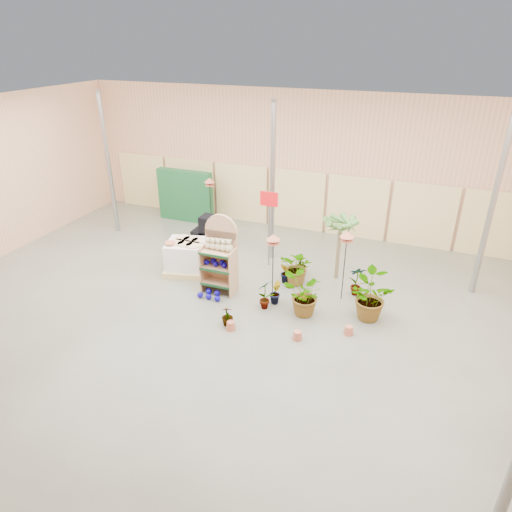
{
  "coord_description": "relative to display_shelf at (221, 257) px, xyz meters",
  "views": [
    {
      "loc": [
        4.04,
        -7.99,
        6.02
      ],
      "look_at": [
        0.3,
        1.5,
        1.0
      ],
      "focal_mm": 32.0,
      "sensor_mm": 36.0,
      "label": 1
    }
  ],
  "objects": [
    {
      "name": "room",
      "position": [
        0.57,
        -0.35,
        1.28
      ],
      "size": [
        15.2,
        12.1,
        4.7
      ],
      "color": "#58584B",
      "rests_on": "ground"
    },
    {
      "name": "display_shelf",
      "position": [
        0.0,
        0.0,
        0.0
      ],
      "size": [
        0.86,
        0.55,
        2.04
      ],
      "rotation": [
        0.0,
        0.0,
        0.02
      ],
      "color": "#A97E5B",
      "rests_on": "ground"
    },
    {
      "name": "teddy_bears",
      "position": [
        0.03,
        -0.1,
        0.36
      ],
      "size": [
        0.76,
        0.21,
        0.33
      ],
      "color": "tan",
      "rests_on": "display_shelf"
    },
    {
      "name": "gazing_balls_shelf",
      "position": [
        -0.0,
        -0.11,
        -0.13
      ],
      "size": [
        0.75,
        0.26,
        0.14
      ],
      "color": "#0B048B",
      "rests_on": "display_shelf"
    },
    {
      "name": "gazing_balls_floor",
      "position": [
        -0.08,
        -0.5,
        -0.86
      ],
      "size": [
        0.63,
        0.39,
        0.15
      ],
      "color": "#0B048B",
      "rests_on": "ground"
    },
    {
      "name": "pallet_stack",
      "position": [
        -1.25,
        0.56,
        -0.48
      ],
      "size": [
        1.47,
        1.31,
        0.93
      ],
      "rotation": [
        0.0,
        0.0,
        0.24
      ],
      "color": "tan",
      "rests_on": "ground"
    },
    {
      "name": "charcoal_planters",
      "position": [
        -1.57,
        2.26,
        -0.52
      ],
      "size": [
        0.8,
        0.5,
        1.0
      ],
      "color": "black",
      "rests_on": "ground"
    },
    {
      "name": "trellis_stock",
      "position": [
        -3.23,
        3.94,
        -0.03
      ],
      "size": [
        2.0,
        0.3,
        1.8
      ],
      "primitive_type": "cube",
      "color": "#175127",
      "rests_on": "ground"
    },
    {
      "name": "offer_sign",
      "position": [
        0.67,
        1.72,
        0.64
      ],
      "size": [
        0.5,
        0.08,
        2.2
      ],
      "color": "gray",
      "rests_on": "ground"
    },
    {
      "name": "bird_table_front",
      "position": [
        1.32,
        0.24,
        0.61
      ],
      "size": [
        0.34,
        0.34,
        1.66
      ],
      "color": "black",
      "rests_on": "ground"
    },
    {
      "name": "bird_table_right",
      "position": [
        3.01,
        0.65,
        0.78
      ],
      "size": [
        0.34,
        0.34,
        1.84
      ],
      "color": "black",
      "rests_on": "ground"
    },
    {
      "name": "bird_table_back",
      "position": [
        -1.88,
        3.21,
        0.82
      ],
      "size": [
        0.34,
        0.34,
        1.89
      ],
      "color": "black",
      "rests_on": "ground"
    },
    {
      "name": "palm",
      "position": [
        2.64,
        1.69,
        0.66
      ],
      "size": [
        0.7,
        0.7,
        1.86
      ],
      "color": "brown",
      "rests_on": "ground"
    },
    {
      "name": "potted_plant_0",
      "position": [
        1.36,
        -0.44,
        -0.54
      ],
      "size": [
        0.43,
        0.49,
        0.79
      ],
      "primitive_type": "imported",
      "rotation": [
        0.0,
        0.0,
        4.27
      ],
      "color": "#43722F",
      "rests_on": "ground"
    },
    {
      "name": "potted_plant_1",
      "position": [
        1.51,
        -0.12,
        -0.64
      ],
      "size": [
        0.32,
        0.36,
        0.58
      ],
      "primitive_type": "imported",
      "rotation": [
        0.0,
        0.0,
        1.77
      ],
      "color": "#43722F",
      "rests_on": "ground"
    },
    {
      "name": "potted_plant_2",
      "position": [
        2.3,
        -0.4,
        -0.42
      ],
      "size": [
        1.21,
        1.17,
        1.03
      ],
      "primitive_type": "imported",
      "rotation": [
        0.0,
        0.0,
        3.7
      ],
      "color": "#43722F",
      "rests_on": "ground"
    },
    {
      "name": "potted_plant_4",
      "position": [
        3.3,
        1.0,
        -0.52
      ],
      "size": [
        0.52,
        0.45,
        0.83
      ],
      "primitive_type": "imported",
      "rotation": [
        0.0,
        0.0,
        3.58
      ],
      "color": "#43722F",
      "rests_on": "ground"
    },
    {
      "name": "potted_plant_5",
      "position": [
        1.45,
        0.9,
        -0.63
      ],
      "size": [
        0.39,
        0.42,
        0.6
      ],
      "primitive_type": "imported",
      "rotation": [
        0.0,
        0.0,
        5.19
      ],
      "color": "#43722F",
      "rests_on": "ground"
    },
    {
      "name": "potted_plant_6",
      "position": [
        1.75,
        1.0,
        -0.45
      ],
      "size": [
        0.97,
        0.87,
        0.97
      ],
      "primitive_type": "imported",
      "rotation": [
        0.0,
        0.0,
        6.14
      ],
      "color": "#43722F",
      "rests_on": "ground"
    },
    {
      "name": "potted_plant_7",
      "position": [
        0.82,
        -1.42,
        -0.69
      ],
      "size": [
        0.34,
        0.34,
        0.48
      ],
      "primitive_type": "imported",
      "rotation": [
        0.0,
        0.0,
        3.48
      ],
      "color": "#43722F",
      "rests_on": "ground"
    },
    {
      "name": "potted_plant_9",
      "position": [
        2.26,
        -0.32,
        -0.68
      ],
      "size": [
        0.34,
        0.36,
        0.51
      ],
      "primitive_type": "imported",
      "rotation": [
        0.0,
        0.0,
        2.11
      ],
      "color": "#43722F",
      "rests_on": "ground"
    },
    {
      "name": "potted_plant_10",
      "position": [
        3.71,
        0.04,
        -0.36
      ],
      "size": [
        1.35,
        1.34,
        1.14
      ],
      "primitive_type": "imported",
      "rotation": [
        0.0,
        0.0,
        2.43
      ],
      "color": "#43722F",
      "rests_on": "ground"
    },
    {
      "name": "potted_plant_11",
      "position": [
        1.67,
        1.54,
        -0.64
      ],
      "size": [
        0.4,
        0.4,
        0.58
      ],
      "primitive_type": "imported",
      "rotation": [
        0.0,
        0.0,
        4.47
      ],
      "color": "#43722F",
      "rests_on": "ground"
    }
  ]
}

